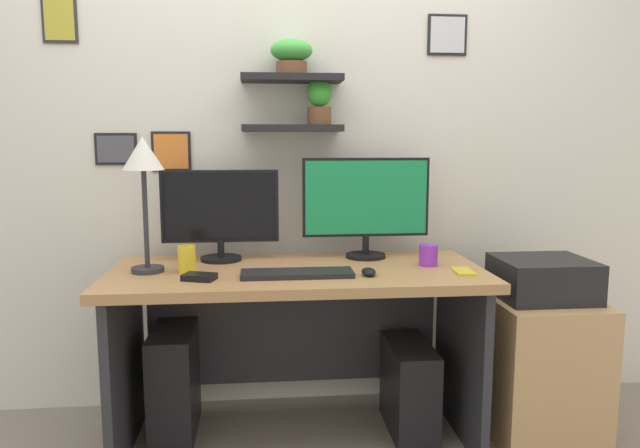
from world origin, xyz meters
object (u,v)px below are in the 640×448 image
object	(u,v)px
printer	(543,278)
computer_mouse	(369,272)
coffee_mug	(428,255)
desk_lamp	(143,166)
drawer_cabinet	(538,366)
cell_phone	(463,271)
monitor_left	(220,212)
keyboard	(297,274)
computer_tower_right	(409,387)
scissors_tray	(199,277)
water_cup	(187,259)
desk	(297,315)
monitor_right	(366,203)
computer_tower_left	(175,382)

from	to	relation	value
printer	computer_mouse	bearing A→B (deg)	-172.36
coffee_mug	printer	bearing A→B (deg)	-6.67
desk_lamp	drawer_cabinet	size ratio (longest dim) A/B	0.89
computer_mouse	cell_phone	bearing A→B (deg)	1.65
coffee_mug	computer_mouse	bearing A→B (deg)	-150.73
monitor_left	printer	xyz separation A→B (m)	(1.37, -0.26, -0.27)
keyboard	desk_lamp	world-z (taller)	desk_lamp
monitor_left	keyboard	xyz separation A→B (m)	(0.32, -0.34, -0.20)
desk_lamp	printer	bearing A→B (deg)	-1.70
keyboard	computer_tower_right	bearing A→B (deg)	17.87
scissors_tray	cell_phone	bearing A→B (deg)	1.11
water_cup	monitor_left	bearing A→B (deg)	63.11
desk	printer	xyz separation A→B (m)	(1.04, -0.10, 0.16)
monitor_left	monitor_right	bearing A→B (deg)	0.01
monitor_right	water_cup	world-z (taller)	monitor_right
monitor_right	computer_tower_right	size ratio (longest dim) A/B	1.43
monitor_right	desk	bearing A→B (deg)	-153.15
desk	water_cup	xyz separation A→B (m)	(-0.44, -0.07, 0.27)
drawer_cabinet	cell_phone	bearing A→B (deg)	-166.44
computer_mouse	coffee_mug	world-z (taller)	coffee_mug
printer	computer_tower_right	world-z (taller)	printer
cell_phone	computer_tower_left	bearing A→B (deg)	172.17
desk	drawer_cabinet	bearing A→B (deg)	-5.23
monitor_left	cell_phone	size ratio (longest dim) A/B	3.66
cell_phone	computer_tower_left	world-z (taller)	cell_phone
monitor_right	desk_lamp	distance (m)	0.97
drawer_cabinet	water_cup	bearing A→B (deg)	179.14
desk_lamp	cell_phone	world-z (taller)	desk_lamp
desk	desk_lamp	distance (m)	0.88
desk_lamp	water_cup	distance (m)	0.41
scissors_tray	computer_tower_right	size ratio (longest dim) A/B	0.30
drawer_cabinet	computer_tower_right	world-z (taller)	drawer_cabinet
monitor_right	scissors_tray	size ratio (longest dim) A/B	4.76
monitor_left	scissors_tray	distance (m)	0.43
cell_phone	drawer_cabinet	distance (m)	0.60
monitor_right	computer_mouse	size ratio (longest dim) A/B	6.34
desk	desk_lamp	bearing A→B (deg)	-175.58
printer	computer_tower_left	world-z (taller)	printer
keyboard	drawer_cabinet	bearing A→B (deg)	4.56
cell_phone	monitor_right	bearing A→B (deg)	137.49
water_cup	cell_phone	bearing A→B (deg)	-5.91
water_cup	printer	world-z (taller)	water_cup
computer_mouse	computer_tower_right	distance (m)	0.63
scissors_tray	computer_tower_left	size ratio (longest dim) A/B	0.25
water_cup	computer_tower_left	world-z (taller)	water_cup
monitor_left	computer_tower_right	bearing A→B (deg)	-12.54
printer	computer_tower_right	size ratio (longest dim) A/B	0.95
scissors_tray	drawer_cabinet	distance (m)	1.50
monitor_right	desk_lamp	world-z (taller)	desk_lamp
computer_tower_right	monitor_left	bearing A→B (deg)	167.46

